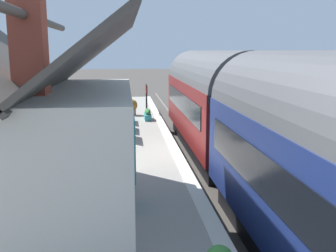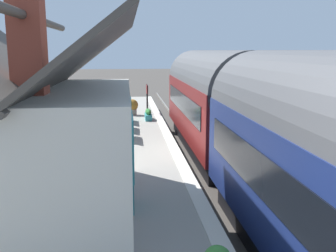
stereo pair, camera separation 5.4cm
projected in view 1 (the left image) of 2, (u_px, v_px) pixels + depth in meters
ground_plane at (208, 175)px, 13.75m from camera, size 160.00×160.00×0.00m
platform at (98, 166)px, 13.25m from camera, size 32.00×5.66×0.92m
platform_edge_coping at (175, 150)px, 13.45m from camera, size 32.00×0.36×0.02m
rail_near at (253, 171)px, 13.91m from camera, size 52.00×0.08×0.14m
rail_far at (213, 173)px, 13.76m from camera, size 52.00×0.08×0.14m
train at (324, 162)px, 7.45m from camera, size 29.30×2.73×4.32m
station_building at (47, 145)px, 8.10m from camera, size 5.89×3.79×5.34m
bench_mid_platform at (125, 127)px, 15.06m from camera, size 1.40×0.44×0.88m
bench_platform_end at (124, 113)px, 18.61m from camera, size 1.40×0.44×0.88m
bench_near_building at (123, 119)px, 16.81m from camera, size 1.41×0.47×0.88m
planter_under_sign at (92, 129)px, 14.81m from camera, size 0.49×0.49×0.83m
planter_by_door at (79, 101)px, 24.59m from camera, size 0.95×0.32×0.57m
planter_edge_far at (148, 114)px, 19.36m from camera, size 1.07×0.32×0.55m
planter_corner_building at (132, 107)px, 20.73m from camera, size 0.62×0.62×0.88m
station_sign_board at (146, 92)px, 21.20m from camera, size 0.96×0.06×1.57m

